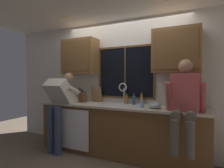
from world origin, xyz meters
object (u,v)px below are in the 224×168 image
at_px(bottle_green_glass, 142,99).
at_px(person_standing, 60,102).
at_px(mixing_bowl, 155,106).
at_px(person_sitting_on_counter, 185,100).
at_px(cutting_board, 96,94).
at_px(bottle_tall_clear, 127,100).
at_px(bottle_amber_small, 134,100).
at_px(knife_block, 83,97).
at_px(soap_dispenser, 142,104).

bearing_deg(bottle_green_glass, person_standing, -160.19).
distance_m(mixing_bowl, bottle_green_glass, 0.45).
bearing_deg(person_sitting_on_counter, cutting_board, 164.29).
relative_size(bottle_green_glass, bottle_tall_clear, 1.15).
distance_m(person_sitting_on_counter, bottle_amber_small, 1.02).
bearing_deg(person_standing, mixing_bowl, 6.51).
height_order(person_sitting_on_counter, knife_block, person_sitting_on_counter).
bearing_deg(soap_dispenser, bottle_tall_clear, 140.49).
relative_size(person_sitting_on_counter, soap_dispenser, 7.70).
bearing_deg(person_sitting_on_counter, person_standing, -179.33).
relative_size(mixing_bowl, bottle_tall_clear, 1.00).
bearing_deg(knife_block, person_sitting_on_counter, -9.33).
bearing_deg(person_sitting_on_counter, soap_dispenser, 168.51).
xyz_separation_m(person_sitting_on_counter, bottle_tall_clear, (-1.05, 0.46, -0.10)).
height_order(mixing_bowl, bottle_amber_small, bottle_amber_small).
distance_m(bottle_tall_clear, bottle_amber_small, 0.15).
distance_m(knife_block, mixing_bowl, 1.51).
bearing_deg(soap_dispenser, bottle_green_glass, 107.43).
height_order(knife_block, cutting_board, cutting_board).
relative_size(soap_dispenser, bottle_green_glass, 0.69).
relative_size(cutting_board, bottle_amber_small, 1.50).
bearing_deg(mixing_bowl, bottle_green_glass, 133.59).
height_order(bottle_green_glass, bottle_tall_clear, bottle_green_glass).
distance_m(cutting_board, bottle_amber_small, 0.83).
xyz_separation_m(knife_block, bottle_amber_small, (1.05, 0.13, -0.02)).
height_order(mixing_bowl, bottle_green_glass, bottle_green_glass).
bearing_deg(person_standing, bottle_tall_clear, 22.27).
distance_m(cutting_board, bottle_tall_clear, 0.68).
height_order(cutting_board, bottle_green_glass, cutting_board).
bearing_deg(bottle_tall_clear, person_standing, -157.73).
distance_m(person_standing, bottle_green_glass, 1.56).
relative_size(cutting_board, bottle_green_glass, 1.35).
bearing_deg(knife_block, mixing_bowl, -5.54).
bearing_deg(cutting_board, person_standing, -134.83).
bearing_deg(bottle_amber_small, soap_dispenser, -51.83).
bearing_deg(bottle_tall_clear, knife_block, -171.36).
relative_size(knife_block, cutting_board, 1.01).
bearing_deg(bottle_amber_small, person_sitting_on_counter, -26.48).
height_order(knife_block, soap_dispenser, knife_block).
distance_m(person_standing, knife_block, 0.45).
height_order(person_sitting_on_counter, soap_dispenser, person_sitting_on_counter).
xyz_separation_m(cutting_board, bottle_green_glass, (0.96, 0.02, -0.06)).
bearing_deg(soap_dispenser, person_standing, -174.24).
relative_size(knife_block, mixing_bowl, 1.56).
height_order(person_standing, knife_block, person_standing).
xyz_separation_m(person_standing, person_sitting_on_counter, (2.24, 0.03, 0.16)).
bearing_deg(bottle_tall_clear, mixing_bowl, -25.64).
relative_size(person_standing, mixing_bowl, 7.39).
xyz_separation_m(cutting_board, bottle_tall_clear, (0.68, -0.03, -0.07)).
height_order(knife_block, bottle_green_glass, knife_block).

